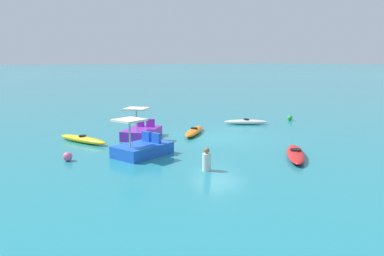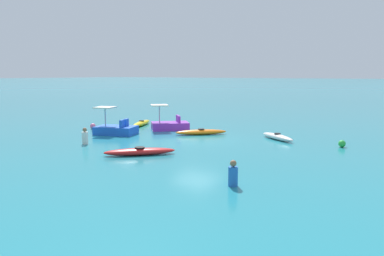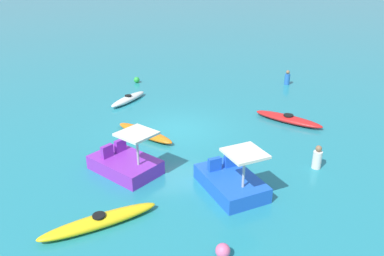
% 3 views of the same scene
% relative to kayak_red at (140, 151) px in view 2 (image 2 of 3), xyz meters
% --- Properties ---
extents(ground_plane, '(600.00, 600.00, 0.00)m').
position_rel_kayak_red_xyz_m(ground_plane, '(0.27, -5.17, -0.16)').
color(ground_plane, teal).
extents(kayak_red, '(2.79, 2.83, 0.37)m').
position_rel_kayak_red_xyz_m(kayak_red, '(0.00, 0.00, 0.00)').
color(kayak_red, red).
rests_on(kayak_red, ground_plane).
extents(kayak_orange, '(2.70, 2.60, 0.37)m').
position_rel_kayak_red_xyz_m(kayak_orange, '(0.80, -6.60, -0.00)').
color(kayak_orange, orange).
rests_on(kayak_orange, ground_plane).
extents(kayak_white, '(2.61, 2.02, 0.37)m').
position_rel_kayak_red_xyz_m(kayak_white, '(-3.74, -7.45, -0.00)').
color(kayak_white, white).
rests_on(kayak_white, ground_plane).
extents(kayak_yellow, '(1.78, 3.29, 0.37)m').
position_rel_kayak_red_xyz_m(kayak_yellow, '(6.65, -7.83, -0.00)').
color(kayak_yellow, yellow).
rests_on(kayak_yellow, ground_plane).
extents(pedal_boat_blue, '(2.75, 2.18, 1.68)m').
position_rel_kayak_red_xyz_m(pedal_boat_blue, '(5.28, -3.84, 0.17)').
color(pedal_boat_blue, blue).
rests_on(pedal_boat_blue, ground_plane).
extents(pedal_boat_purple, '(2.77, 2.75, 1.68)m').
position_rel_kayak_red_xyz_m(pedal_boat_purple, '(3.68, -7.25, 0.17)').
color(pedal_boat_purple, purple).
rests_on(pedal_boat_purple, ground_plane).
extents(buoy_pink, '(0.38, 0.38, 0.38)m').
position_rel_kayak_red_xyz_m(buoy_pink, '(8.23, -4.68, 0.03)').
color(buoy_pink, pink).
rests_on(buoy_pink, ground_plane).
extents(buoy_green, '(0.36, 0.36, 0.36)m').
position_rel_kayak_red_xyz_m(buoy_green, '(-7.31, -7.08, 0.02)').
color(buoy_green, green).
rests_on(buoy_green, ground_plane).
extents(person_near_shore, '(0.33, 0.33, 0.88)m').
position_rel_kayak_red_xyz_m(person_near_shore, '(4.24, -0.50, 0.22)').
color(person_near_shore, silver).
rests_on(person_near_shore, ground_plane).
extents(person_by_kayaks, '(0.45, 0.45, 0.88)m').
position_rel_kayak_red_xyz_m(person_by_kayaks, '(-5.85, 2.07, 0.22)').
color(person_by_kayaks, blue).
rests_on(person_by_kayaks, ground_plane).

